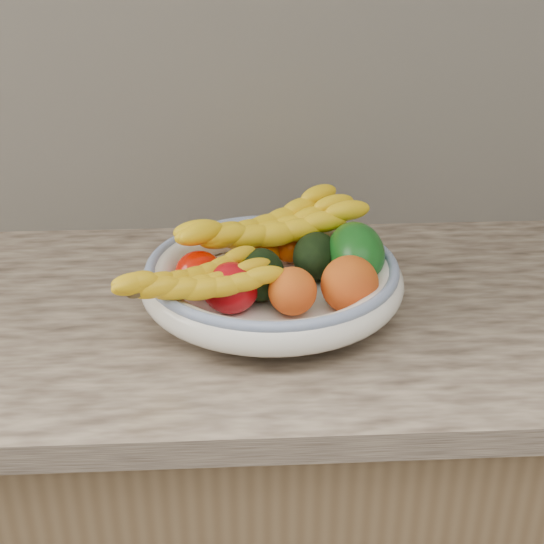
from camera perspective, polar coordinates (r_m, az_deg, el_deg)
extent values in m
cube|color=brown|center=(1.45, -0.04, -18.77)|extent=(2.40, 0.62, 0.86)
cube|color=tan|center=(1.18, -0.05, -3.07)|extent=(2.44, 0.66, 0.04)
cube|color=beige|center=(1.37, -0.75, 13.34)|extent=(2.40, 0.02, 0.50)
cylinder|color=white|center=(1.14, 0.00, -2.34)|extent=(0.13, 0.13, 0.02)
cylinder|color=white|center=(1.14, 0.00, -1.72)|extent=(0.32, 0.32, 0.01)
torus|color=white|center=(1.13, 0.00, -0.55)|extent=(0.39, 0.39, 0.05)
torus|color=#345293|center=(1.12, 0.00, 0.46)|extent=(0.37, 0.37, 0.02)
ellipsoid|color=#ED4E04|center=(1.20, -1.24, 1.52)|extent=(0.07, 0.07, 0.05)
ellipsoid|color=#FF5905|center=(1.21, 1.34, 1.81)|extent=(0.07, 0.07, 0.05)
ellipsoid|color=orange|center=(1.19, -0.62, 1.36)|extent=(0.06, 0.06, 0.05)
ellipsoid|color=#C30E00|center=(1.12, -5.52, -0.02)|extent=(0.07, 0.07, 0.06)
ellipsoid|color=#B10910|center=(1.07, -3.14, -1.19)|extent=(0.09, 0.09, 0.07)
ellipsoid|color=black|center=(1.10, -0.90, -0.19)|extent=(0.08, 0.11, 0.07)
ellipsoid|color=black|center=(1.16, 3.29, 1.22)|extent=(0.09, 0.11, 0.07)
ellipsoid|color=#0D4911|center=(1.15, 6.32, 1.40)|extent=(0.12, 0.14, 0.11)
ellipsoid|color=orange|center=(1.05, 1.56, -1.45)|extent=(0.08, 0.08, 0.07)
ellipsoid|color=orange|center=(1.07, 5.87, -0.93)|extent=(0.10, 0.10, 0.08)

